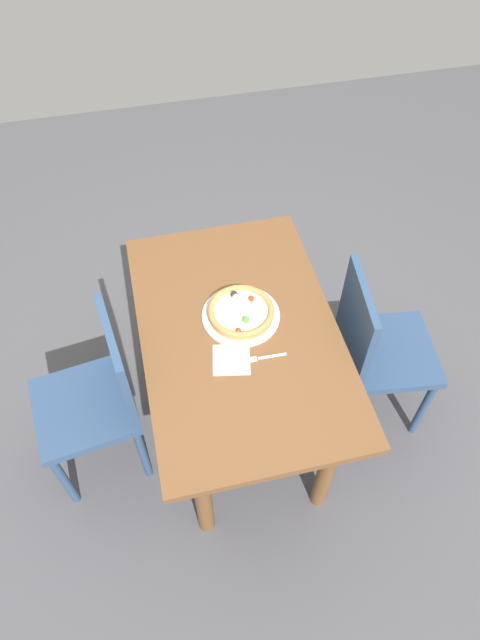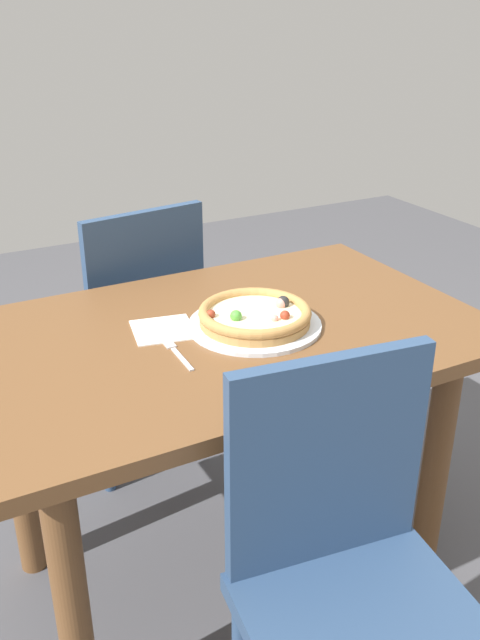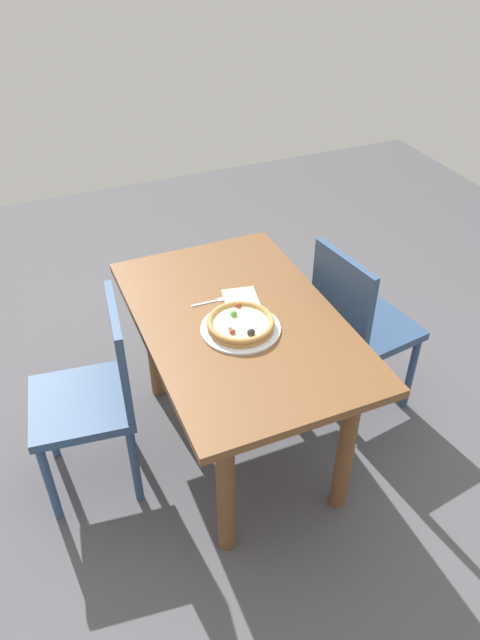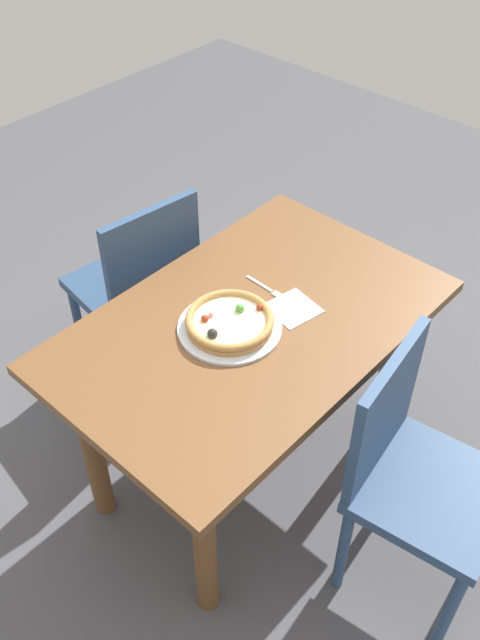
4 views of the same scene
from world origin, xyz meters
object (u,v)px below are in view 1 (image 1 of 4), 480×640
object	(u,v)px
napkin	(231,360)
fork	(261,358)
chair_near	(376,348)
chair_far	(98,397)
pizza	(241,311)
plate	(241,315)
dining_table	(239,348)

from	to	relation	value
napkin	fork	bearing A→B (deg)	-99.23
chair_near	chair_far	size ratio (longest dim) A/B	1.00
chair_near	fork	size ratio (longest dim) A/B	5.43
fork	chair_far	bearing A→B (deg)	-8.61
chair_far	pizza	bearing A→B (deg)	-89.25
chair_far	napkin	size ratio (longest dim) A/B	6.41
chair_far	fork	world-z (taller)	chair_far
fork	napkin	bearing A→B (deg)	-7.54
fork	napkin	size ratio (longest dim) A/B	1.18
chair_far	plate	size ratio (longest dim) A/B	2.85
plate	pizza	xyz separation A→B (m)	(0.00, -0.00, 0.03)
chair_far	napkin	distance (m)	0.60
dining_table	chair_near	size ratio (longest dim) A/B	1.35
fork	napkin	distance (m)	0.11
dining_table	pizza	distance (m)	0.17
pizza	fork	distance (m)	0.22
dining_table	chair_near	bearing A→B (deg)	-95.31
pizza	napkin	world-z (taller)	pizza
dining_table	fork	size ratio (longest dim) A/B	7.35
chair_near	fork	world-z (taller)	chair_near
chair_near	plate	bearing A→B (deg)	-94.73
dining_table	fork	xyz separation A→B (m)	(-0.15, -0.05, 0.13)
dining_table	plate	size ratio (longest dim) A/B	3.86
dining_table	plate	bearing A→B (deg)	-19.03
chair_near	napkin	world-z (taller)	chair_near
plate	dining_table	bearing A→B (deg)	160.97
chair_far	fork	size ratio (longest dim) A/B	5.43
chair_far	napkin	xyz separation A→B (m)	(-0.10, -0.54, 0.24)
dining_table	pizza	world-z (taller)	pizza
chair_near	fork	bearing A→B (deg)	-73.11
dining_table	chair_far	size ratio (longest dim) A/B	1.35
chair_near	pizza	distance (m)	0.65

